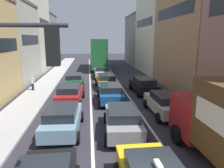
{
  "coord_description": "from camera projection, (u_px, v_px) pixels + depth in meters",
  "views": [
    {
      "loc": [
        -1.77,
        -4.28,
        5.12
      ],
      "look_at": [
        0.0,
        12.0,
        1.6
      ],
      "focal_mm": 33.92,
      "sensor_mm": 36.0,
      "label": 1
    }
  ],
  "objects": [
    {
      "name": "building_row_left",
      "position": [
        1.0,
        36.0,
        24.87
      ],
      "size": [
        7.2,
        43.9,
        13.84
      ],
      "rotation": [
        0.0,
        0.0,
        1.57
      ],
      "color": "#936B5B",
      "rests_on": "ground"
    },
    {
      "name": "sedan_centre_lane_fifth",
      "position": [
        102.0,
        72.0,
        28.21
      ],
      "size": [
        2.08,
        4.31,
        1.49
      ],
      "rotation": [
        0.0,
        0.0,
        1.58
      ],
      "color": "silver",
      "rests_on": "ground"
    },
    {
      "name": "sedan_left_lane_third",
      "position": [
        70.0,
        94.0,
        17.0
      ],
      "size": [
        2.27,
        4.4,
        1.49
      ],
      "rotation": [
        0.0,
        0.0,
        1.51
      ],
      "color": "#A51E1E",
      "rests_on": "ground"
    },
    {
      "name": "lane_stripe_right",
      "position": [
        119.0,
        83.0,
        25.04
      ],
      "size": [
        0.16,
        60.0,
        0.01
      ],
      "primitive_type": "cube",
      "color": "silver",
      "rests_on": "ground"
    },
    {
      "name": "wagon_left_lane_second",
      "position": [
        63.0,
        119.0,
        11.68
      ],
      "size": [
        2.2,
        4.37,
        1.49
      ],
      "rotation": [
        0.0,
        0.0,
        1.53
      ],
      "color": "#759EB7",
      "rests_on": "ground"
    },
    {
      "name": "lane_stripe_left",
      "position": [
        90.0,
        83.0,
        24.68
      ],
      "size": [
        0.16,
        60.0,
        0.01
      ],
      "primitive_type": "cube",
      "color": "silver",
      "rests_on": "ground"
    },
    {
      "name": "pedestrian_near_kerb",
      "position": [
        32.0,
        82.0,
        20.7
      ],
      "size": [
        0.4,
        0.42,
        1.66
      ],
      "rotation": [
        0.0,
        0.0,
        0.76
      ],
      "color": "#262D47",
      "rests_on": "ground"
    },
    {
      "name": "sidewalk_left",
      "position": [
        46.0,
        84.0,
        24.14
      ],
      "size": [
        2.6,
        64.0,
        0.14
      ],
      "primitive_type": "cube",
      "color": "#B0B0B0",
      "rests_on": "ground"
    },
    {
      "name": "bus_mid_queue_primary",
      "position": [
        99.0,
        52.0,
        35.7
      ],
      "size": [
        3.05,
        10.57,
        5.06
      ],
      "rotation": [
        0.0,
        0.0,
        1.54
      ],
      "color": "#1E6033",
      "rests_on": "ground"
    },
    {
      "name": "coupe_centre_lane_fourth",
      "position": [
        106.0,
        81.0,
        22.22
      ],
      "size": [
        2.24,
        4.39,
        1.49
      ],
      "rotation": [
        0.0,
        0.0,
        1.62
      ],
      "color": "#B29319",
      "rests_on": "ground"
    },
    {
      "name": "sedan_left_lane_fourth",
      "position": [
        74.0,
        80.0,
        22.58
      ],
      "size": [
        2.23,
        4.38,
        1.49
      ],
      "rotation": [
        0.0,
        0.0,
        1.62
      ],
      "color": "#19592D",
      "rests_on": "ground"
    },
    {
      "name": "sedan_centre_lane_second",
      "position": [
        123.0,
        119.0,
        11.56
      ],
      "size": [
        2.28,
        4.4,
        1.49
      ],
      "rotation": [
        0.0,
        0.0,
        1.51
      ],
      "color": "gray",
      "rests_on": "ground"
    },
    {
      "name": "wagon_right_lane_far",
      "position": [
        144.0,
        85.0,
        20.14
      ],
      "size": [
        2.23,
        4.38,
        1.49
      ],
      "rotation": [
        0.0,
        0.0,
        1.62
      ],
      "color": "black",
      "rests_on": "ground"
    },
    {
      "name": "sedan_right_lane_behind_truck",
      "position": [
        165.0,
        103.0,
        14.47
      ],
      "size": [
        2.1,
        4.32,
        1.49
      ],
      "rotation": [
        0.0,
        0.0,
        1.58
      ],
      "color": "beige",
      "rests_on": "ground"
    },
    {
      "name": "building_row_right",
      "position": [
        186.0,
        27.0,
        25.35
      ],
      "size": [
        7.2,
        43.9,
        14.24
      ],
      "rotation": [
        0.0,
        0.0,
        -1.57
      ],
      "color": "gray",
      "rests_on": "ground"
    },
    {
      "name": "hatchback_centre_lane_third",
      "position": [
        110.0,
        93.0,
        17.28
      ],
      "size": [
        2.12,
        4.33,
        1.49
      ],
      "rotation": [
        0.0,
        0.0,
        1.55
      ],
      "color": "#194C8C",
      "rests_on": "ground"
    }
  ]
}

